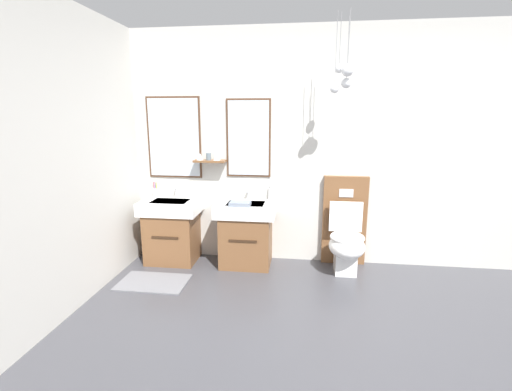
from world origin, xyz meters
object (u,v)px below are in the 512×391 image
at_px(soap_dispenser, 271,194).
at_px(toilet, 345,236).
at_px(folded_hand_towel, 240,204).
at_px(vanity_sink_left, 172,229).
at_px(vanity_sink_right, 246,232).
at_px(toothbrush_cup, 156,192).

bearing_deg(soap_dispenser, toilet, -11.69).
relative_size(toilet, folded_hand_towel, 4.55).
relative_size(vanity_sink_left, vanity_sink_right, 1.00).
bearing_deg(toothbrush_cup, vanity_sink_right, -8.70).
xyz_separation_m(vanity_sink_left, toilet, (1.94, 0.01, -0.00)).
height_order(toilet, soap_dispenser, toilet).
relative_size(toilet, toothbrush_cup, 4.81).
bearing_deg(vanity_sink_right, toothbrush_cup, 171.30).
bearing_deg(vanity_sink_right, soap_dispenser, 34.87).
height_order(vanity_sink_right, toothbrush_cup, toothbrush_cup).
bearing_deg(vanity_sink_left, toothbrush_cup, 145.58).
bearing_deg(toilet, vanity_sink_left, -179.80).
bearing_deg(toothbrush_cup, folded_hand_towel, -16.55).
distance_m(toilet, toothbrush_cup, 2.22).
bearing_deg(folded_hand_towel, vanity_sink_left, 169.80).
xyz_separation_m(toilet, folded_hand_towel, (-1.12, -0.15, 0.36)).
bearing_deg(vanity_sink_left, soap_dispenser, 9.10).
xyz_separation_m(toilet, soap_dispenser, (-0.83, 0.17, 0.41)).
bearing_deg(vanity_sink_left, vanity_sink_right, 0.00).
bearing_deg(soap_dispenser, vanity_sink_left, -170.90).
distance_m(vanity_sink_right, folded_hand_towel, 0.39).
xyz_separation_m(soap_dispenser, folded_hand_towel, (-0.30, -0.32, -0.05)).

